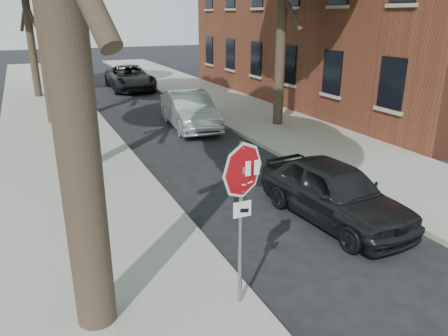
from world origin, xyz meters
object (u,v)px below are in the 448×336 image
object	(u,v)px
car_b	(190,110)
car_d	(130,78)
stop_sign	(242,194)
car_a	(334,192)

from	to	relation	value
car_b	car_d	distance (m)	10.58
stop_sign	car_a	world-z (taller)	stop_sign
stop_sign	car_a	xyz separation A→B (m)	(3.30, 1.99, -1.27)
car_b	car_a	bearing A→B (deg)	-84.43
car_b	stop_sign	bearing A→B (deg)	-100.76
car_a	car_d	distance (m)	19.85
car_b	car_d	size ratio (longest dim) A/B	0.84
car_a	stop_sign	bearing A→B (deg)	-153.41
car_b	car_d	world-z (taller)	car_d
car_a	car_b	distance (m)	9.27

